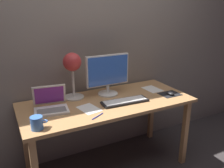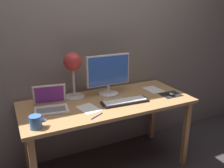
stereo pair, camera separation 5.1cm
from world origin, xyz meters
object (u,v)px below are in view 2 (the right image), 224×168
(mouse, at_px, (171,94))
(monitor, at_px, (108,73))
(laptop, at_px, (50,103))
(desk_lamp, at_px, (73,66))
(keyboard_main, at_px, (125,101))
(coffee_mug, at_px, (36,122))
(pen, at_px, (97,116))

(mouse, bearing_deg, monitor, 151.15)
(laptop, xyz_separation_m, desk_lamp, (0.26, 0.17, 0.26))
(keyboard_main, bearing_deg, coffee_mug, -170.53)
(desk_lamp, xyz_separation_m, mouse, (0.88, -0.37, -0.30))
(monitor, bearing_deg, keyboard_main, -79.72)
(pen, bearing_deg, mouse, 7.61)
(coffee_mug, distance_m, pen, 0.47)
(laptop, xyz_separation_m, pen, (0.30, -0.31, -0.05))
(keyboard_main, relative_size, pen, 3.19)
(desk_lamp, xyz_separation_m, coffee_mug, (-0.43, -0.46, -0.27))
(laptop, distance_m, coffee_mug, 0.34)
(monitor, height_order, coffee_mug, monitor)
(mouse, bearing_deg, pen, -172.39)
(coffee_mug, height_order, pen, coffee_mug)
(mouse, relative_size, coffee_mug, 0.77)
(laptop, relative_size, coffee_mug, 2.50)
(mouse, bearing_deg, laptop, 170.06)
(desk_lamp, height_order, mouse, desk_lamp)
(mouse, distance_m, pen, 0.85)
(monitor, distance_m, mouse, 0.66)
(monitor, height_order, keyboard_main, monitor)
(desk_lamp, xyz_separation_m, pen, (0.04, -0.48, -0.31))
(monitor, height_order, laptop, monitor)
(monitor, relative_size, mouse, 4.64)
(desk_lamp, bearing_deg, mouse, -22.63)
(monitor, relative_size, pen, 3.18)
(monitor, relative_size, keyboard_main, 1.00)
(laptop, height_order, coffee_mug, laptop)
(pen, bearing_deg, desk_lamp, 94.76)
(monitor, xyz_separation_m, laptop, (-0.60, -0.10, -0.16))
(mouse, relative_size, pen, 0.69)
(laptop, xyz_separation_m, mouse, (1.14, -0.20, -0.04))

